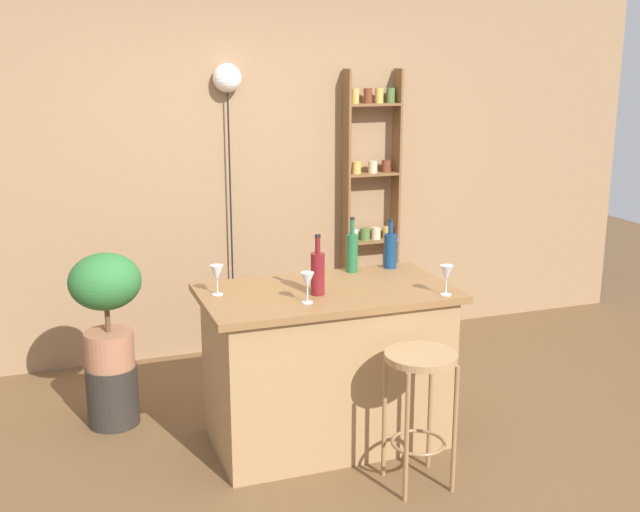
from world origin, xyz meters
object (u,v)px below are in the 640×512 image
at_px(bottle_spirits_clear, 318,272).
at_px(wine_glass_center, 307,281).
at_px(potted_plant, 106,299).
at_px(bottle_soda_blue, 390,250).
at_px(bottle_vinegar, 352,251).
at_px(plant_stool, 113,395).
at_px(bar_stool, 420,386).
at_px(spice_shelf, 371,205).
at_px(wine_glass_left, 447,274).
at_px(wine_glass_right, 217,274).
at_px(pendant_globe_light, 227,83).

height_order(bottle_spirits_clear, wine_glass_center, bottle_spirits_clear).
relative_size(potted_plant, bottle_soda_blue, 2.30).
relative_size(bottle_vinegar, bottle_spirits_clear, 1.00).
bearing_deg(plant_stool, bottle_spirits_clear, -32.83).
distance_m(bottle_vinegar, bottle_soda_blue, 0.25).
bearing_deg(potted_plant, bar_stool, -41.23).
xyz_separation_m(spice_shelf, bottle_soda_blue, (-0.39, -1.20, -0.04)).
relative_size(wine_glass_left, wine_glass_right, 1.00).
xyz_separation_m(bottle_soda_blue, bottle_spirits_clear, (-0.60, -0.38, 0.01)).
height_order(wine_glass_left, wine_glass_right, same).
bearing_deg(bottle_vinegar, bar_stool, -89.79).
bearing_deg(bottle_spirits_clear, potted_plant, 147.17).
relative_size(bar_stool, wine_glass_left, 4.36).
relative_size(plant_stool, wine_glass_left, 2.21).
height_order(potted_plant, bottle_soda_blue, bottle_soda_blue).
bearing_deg(plant_stool, potted_plant, 0.00).
bearing_deg(wine_glass_center, plant_stool, 139.97).
distance_m(bottle_vinegar, pendant_globe_light, 1.62).
bearing_deg(wine_glass_center, bottle_spirits_clear, 50.66).
xyz_separation_m(plant_stool, bottle_soda_blue, (1.66, -0.30, 0.83)).
relative_size(bottle_vinegar, wine_glass_left, 2.02).
xyz_separation_m(wine_glass_center, wine_glass_right, (-0.41, 0.30, 0.00)).
bearing_deg(pendant_globe_light, wine_glass_right, -106.25).
height_order(wine_glass_left, wine_glass_center, same).
xyz_separation_m(bottle_spirits_clear, wine_glass_center, (-0.10, -0.12, -0.01)).
relative_size(bar_stool, plant_stool, 1.97).
xyz_separation_m(bottle_vinegar, wine_glass_left, (0.30, -0.60, -0.01)).
relative_size(plant_stool, bottle_vinegar, 1.10).
xyz_separation_m(bar_stool, pendant_globe_light, (-0.44, 2.16, 1.43)).
bearing_deg(bottle_soda_blue, wine_glass_center, -144.39).
xyz_separation_m(spice_shelf, wine_glass_right, (-1.50, -1.40, -0.04)).
relative_size(wine_glass_left, wine_glass_center, 1.00).
bearing_deg(pendant_globe_light, bottle_spirits_clear, -86.74).
bearing_deg(bottle_vinegar, wine_glass_left, -63.50).
bearing_deg(spice_shelf, bottle_spirits_clear, -122.07).
relative_size(plant_stool, potted_plant, 0.52).
bearing_deg(wine_glass_left, bottle_spirits_clear, 159.81).
bearing_deg(wine_glass_center, bar_stool, -43.65).
height_order(spice_shelf, bottle_spirits_clear, spice_shelf).
distance_m(plant_stool, potted_plant, 0.60).
distance_m(potted_plant, wine_glass_right, 0.78).
height_order(plant_stool, wine_glass_right, wine_glass_right).
height_order(bar_stool, potted_plant, potted_plant).
bearing_deg(pendant_globe_light, bottle_soda_blue, -60.69).
xyz_separation_m(bottle_soda_blue, pendant_globe_light, (-0.69, 1.23, 0.96)).
xyz_separation_m(bottle_spirits_clear, pendant_globe_light, (-0.09, 1.61, 0.94)).
distance_m(spice_shelf, wine_glass_center, 2.02).
relative_size(spice_shelf, plant_stool, 5.68).
distance_m(spice_shelf, bottle_spirits_clear, 1.86).
bearing_deg(bottle_vinegar, potted_plant, 167.31).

